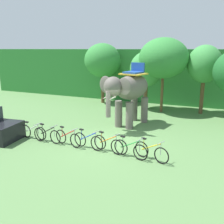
{
  "coord_description": "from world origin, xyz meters",
  "views": [
    {
      "loc": [
        5.08,
        -11.18,
        4.6
      ],
      "look_at": [
        -0.27,
        1.0,
        1.3
      ],
      "focal_mm": 41.0,
      "sensor_mm": 36.0,
      "label": 1
    }
  ],
  "objects_px": {
    "tree_center_right": "(164,58)",
    "bike_red": "(68,138)",
    "bike_white": "(32,132)",
    "bike_orange": "(108,144)",
    "bike_green": "(130,149)",
    "tree_far_right": "(103,61)",
    "bike_black": "(48,135)",
    "bike_yellow": "(151,152)",
    "tree_left": "(146,69)",
    "tree_center": "(205,64)",
    "bike_blue": "(88,141)",
    "elephant": "(129,90)"
  },
  "relations": [
    {
      "from": "bike_black",
      "to": "tree_far_right",
      "type": "bearing_deg",
      "value": 99.73
    },
    {
      "from": "bike_black",
      "to": "bike_yellow",
      "type": "xyz_separation_m",
      "value": [
        5.36,
        -0.03,
        0.0
      ]
    },
    {
      "from": "tree_left",
      "to": "bike_green",
      "type": "xyz_separation_m",
      "value": [
        2.06,
        -9.19,
        -2.7
      ]
    },
    {
      "from": "bike_orange",
      "to": "bike_green",
      "type": "relative_size",
      "value": 1.0
    },
    {
      "from": "tree_center_right",
      "to": "elephant",
      "type": "distance_m",
      "value": 4.79
    },
    {
      "from": "tree_center",
      "to": "bike_black",
      "type": "distance_m",
      "value": 11.79
    },
    {
      "from": "tree_center_right",
      "to": "elephant",
      "type": "bearing_deg",
      "value": -102.86
    },
    {
      "from": "bike_black",
      "to": "bike_green",
      "type": "height_order",
      "value": "same"
    },
    {
      "from": "elephant",
      "to": "bike_white",
      "type": "distance_m",
      "value": 6.02
    },
    {
      "from": "tree_center",
      "to": "bike_yellow",
      "type": "distance_m",
      "value": 9.93
    },
    {
      "from": "bike_green",
      "to": "bike_orange",
      "type": "bearing_deg",
      "value": 171.8
    },
    {
      "from": "elephant",
      "to": "bike_blue",
      "type": "bearing_deg",
      "value": -96.2
    },
    {
      "from": "tree_left",
      "to": "tree_center",
      "type": "bearing_deg",
      "value": 3.32
    },
    {
      "from": "bike_orange",
      "to": "bike_green",
      "type": "height_order",
      "value": "same"
    },
    {
      "from": "tree_left",
      "to": "bike_yellow",
      "type": "relative_size",
      "value": 2.72
    },
    {
      "from": "tree_far_right",
      "to": "bike_white",
      "type": "distance_m",
      "value": 10.44
    },
    {
      "from": "tree_center_right",
      "to": "bike_green",
      "type": "relative_size",
      "value": 3.22
    },
    {
      "from": "tree_center",
      "to": "bike_orange",
      "type": "bearing_deg",
      "value": -109.0
    },
    {
      "from": "bike_black",
      "to": "bike_yellow",
      "type": "height_order",
      "value": "same"
    },
    {
      "from": "elephant",
      "to": "bike_white",
      "type": "xyz_separation_m",
      "value": [
        -3.74,
        -4.35,
        -1.82
      ]
    },
    {
      "from": "tree_left",
      "to": "bike_green",
      "type": "bearing_deg",
      "value": -77.38
    },
    {
      "from": "tree_center_right",
      "to": "bike_red",
      "type": "xyz_separation_m",
      "value": [
        -2.55,
        -8.7,
        -3.55
      ]
    },
    {
      "from": "tree_far_right",
      "to": "bike_green",
      "type": "relative_size",
      "value": 3.02
    },
    {
      "from": "tree_center_right",
      "to": "bike_red",
      "type": "bearing_deg",
      "value": -106.35
    },
    {
      "from": "bike_blue",
      "to": "bike_green",
      "type": "bearing_deg",
      "value": -4.21
    },
    {
      "from": "elephant",
      "to": "bike_green",
      "type": "relative_size",
      "value": 2.53
    },
    {
      "from": "tree_center_right",
      "to": "bike_black",
      "type": "relative_size",
      "value": 3.18
    },
    {
      "from": "elephant",
      "to": "bike_black",
      "type": "distance_m",
      "value": 5.46
    },
    {
      "from": "tree_left",
      "to": "bike_black",
      "type": "height_order",
      "value": "tree_left"
    },
    {
      "from": "bike_blue",
      "to": "bike_orange",
      "type": "xyz_separation_m",
      "value": [
        1.04,
        0.0,
        0.0
      ]
    },
    {
      "from": "bike_white",
      "to": "bike_red",
      "type": "distance_m",
      "value": 2.18
    },
    {
      "from": "tree_far_right",
      "to": "bike_black",
      "type": "distance_m",
      "value": 10.55
    },
    {
      "from": "tree_center_right",
      "to": "bike_red",
      "type": "relative_size",
      "value": 3.22
    },
    {
      "from": "bike_black",
      "to": "bike_red",
      "type": "height_order",
      "value": "same"
    },
    {
      "from": "tree_left",
      "to": "tree_center_right",
      "type": "distance_m",
      "value": 1.65
    },
    {
      "from": "tree_center_right",
      "to": "elephant",
      "type": "xyz_separation_m",
      "value": [
        -0.99,
        -4.35,
        -1.74
      ]
    },
    {
      "from": "tree_center_right",
      "to": "bike_green",
      "type": "bearing_deg",
      "value": -85.45
    },
    {
      "from": "tree_far_right",
      "to": "bike_green",
      "type": "height_order",
      "value": "tree_far_right"
    },
    {
      "from": "elephant",
      "to": "bike_blue",
      "type": "height_order",
      "value": "elephant"
    },
    {
      "from": "tree_center",
      "to": "elephant",
      "type": "bearing_deg",
      "value": -127.12
    },
    {
      "from": "tree_center_right",
      "to": "bike_white",
      "type": "distance_m",
      "value": 10.52
    },
    {
      "from": "tree_center",
      "to": "bike_blue",
      "type": "distance_m",
      "value": 10.66
    },
    {
      "from": "bike_green",
      "to": "bike_white",
      "type": "bearing_deg",
      "value": 178.79
    },
    {
      "from": "bike_yellow",
      "to": "tree_left",
      "type": "bearing_deg",
      "value": 108.03
    },
    {
      "from": "tree_far_right",
      "to": "bike_white",
      "type": "relative_size",
      "value": 2.98
    },
    {
      "from": "tree_center",
      "to": "elephant",
      "type": "distance_m",
      "value": 6.37
    },
    {
      "from": "tree_left",
      "to": "bike_white",
      "type": "height_order",
      "value": "tree_left"
    },
    {
      "from": "bike_white",
      "to": "bike_red",
      "type": "relative_size",
      "value": 1.01
    },
    {
      "from": "tree_center_right",
      "to": "bike_yellow",
      "type": "bearing_deg",
      "value": -79.56
    },
    {
      "from": "bike_blue",
      "to": "tree_center_right",
      "type": "bearing_deg",
      "value": 80.42
    }
  ]
}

